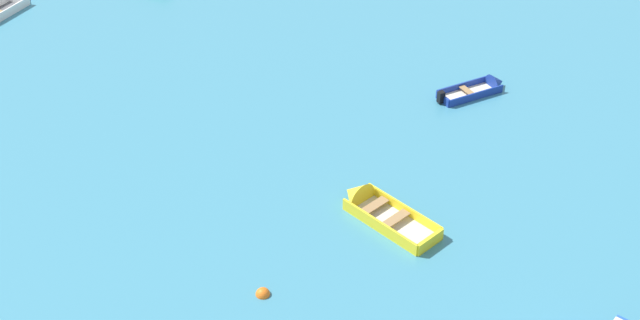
{
  "coord_description": "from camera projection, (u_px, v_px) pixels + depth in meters",
  "views": [
    {
      "loc": [
        0.47,
        1.89,
        15.6
      ],
      "look_at": [
        0.0,
        23.45,
        0.15
      ],
      "focal_mm": 46.65,
      "sensor_mm": 36.0,
      "label": 1
    }
  ],
  "objects": [
    {
      "name": "rowboat_white_center",
      "position": [
        11.0,
        4.0,
        35.9
      ],
      "size": [
        2.12,
        3.31,
        0.9
      ],
      "color": "#4C4C51",
      "rests_on": "ground_plane"
    },
    {
      "name": "rowboat_yellow_back_row_left",
      "position": [
        371.0,
        206.0,
        24.59
      ],
      "size": [
        3.09,
        3.1,
        1.03
      ],
      "color": "beige",
      "rests_on": "ground_plane"
    },
    {
      "name": "rowboat_deep_blue_back_row_right",
      "position": [
        483.0,
        87.0,
        30.24
      ],
      "size": [
        2.73,
        1.98,
        0.76
      ],
      "color": "beige",
      "rests_on": "ground_plane"
    },
    {
      "name": "mooring_buoy_central",
      "position": [
        263.0,
        294.0,
        21.84
      ],
      "size": [
        0.39,
        0.39,
        0.39
      ],
      "primitive_type": "sphere",
      "color": "orange",
      "rests_on": "ground_plane"
    }
  ]
}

